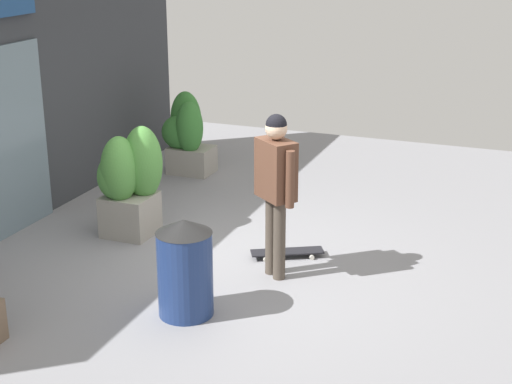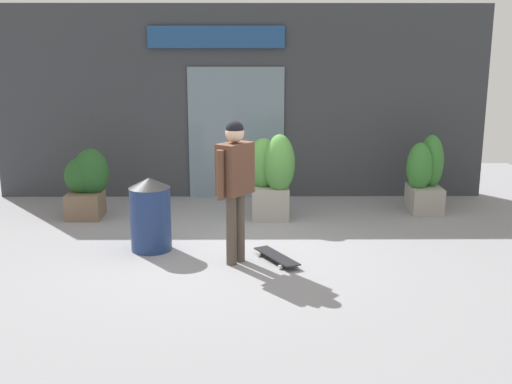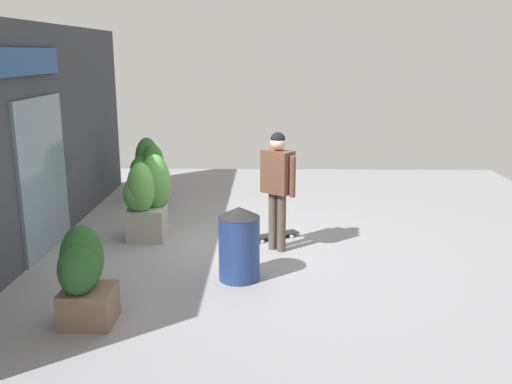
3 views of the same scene
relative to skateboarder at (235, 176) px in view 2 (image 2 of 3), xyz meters
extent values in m
plane|color=gray|center=(0.01, 0.53, -1.10)|extent=(12.00, 12.00, 0.00)
cube|color=#383A3F|center=(0.01, 3.56, 0.55)|extent=(8.50, 0.25, 3.31)
cube|color=slate|center=(-0.06, 3.41, 0.04)|extent=(1.65, 0.06, 2.27)
cube|color=navy|center=(-0.39, 3.39, 1.66)|extent=(2.30, 0.05, 0.37)
cylinder|color=#4C4238|center=(0.05, 0.06, -0.66)|extent=(0.13, 0.13, 0.88)
cylinder|color=#4C4238|center=(-0.05, -0.06, -0.66)|extent=(0.13, 0.13, 0.88)
cube|color=brown|center=(0.00, 0.00, 0.10)|extent=(0.48, 0.51, 0.63)
cylinder|color=brown|center=(0.16, 0.21, 0.06)|extent=(0.09, 0.09, 0.59)
cylinder|color=brown|center=(-0.16, -0.21, 0.06)|extent=(0.09, 0.09, 0.59)
sphere|color=beige|center=(0.00, 0.00, 0.53)|extent=(0.23, 0.23, 0.23)
sphere|color=black|center=(0.00, 0.00, 0.57)|extent=(0.22, 0.22, 0.22)
cube|color=black|center=(0.51, 0.04, -1.03)|extent=(0.57, 0.82, 0.02)
cylinder|color=silver|center=(0.73, -0.14, -1.07)|extent=(0.05, 0.06, 0.05)
cylinder|color=silver|center=(0.54, -0.25, -1.07)|extent=(0.05, 0.06, 0.05)
cylinder|color=silver|center=(0.48, 0.32, -1.07)|extent=(0.05, 0.06, 0.05)
cylinder|color=silver|center=(0.29, 0.22, -1.07)|extent=(0.05, 0.06, 0.05)
cube|color=brown|center=(-2.40, 2.08, -0.90)|extent=(0.52, 0.55, 0.40)
ellipsoid|color=#235123|center=(-2.44, 2.15, -0.45)|extent=(0.54, 0.42, 0.59)
ellipsoid|color=#235123|center=(-2.29, 2.15, -0.39)|extent=(0.54, 0.45, 0.74)
cube|color=gray|center=(3.01, 2.44, -0.90)|extent=(0.50, 0.64, 0.41)
ellipsoid|color=#387A33|center=(2.88, 2.40, -0.36)|extent=(0.40, 0.41, 0.78)
ellipsoid|color=#387A33|center=(2.95, 2.59, -0.47)|extent=(0.45, 0.58, 0.52)
ellipsoid|color=#387A33|center=(3.12, 2.57, -0.31)|extent=(0.39, 0.49, 0.89)
cube|color=gray|center=(0.49, 2.05, -0.85)|extent=(0.57, 0.57, 0.50)
ellipsoid|color=#4C8C3D|center=(0.38, 2.10, -0.25)|extent=(0.51, 0.42, 0.81)
ellipsoid|color=#4C8C3D|center=(0.62, 1.91, -0.21)|extent=(0.47, 0.47, 0.90)
ellipsoid|color=#4C8C3D|center=(0.43, 2.16, -0.35)|extent=(0.57, 0.45, 0.59)
cylinder|color=navy|center=(-1.13, 0.51, -0.68)|extent=(0.53, 0.53, 0.84)
cone|color=black|center=(-1.13, 0.51, -0.19)|extent=(0.54, 0.54, 0.13)
camera|label=1|loc=(-7.13, -2.55, 2.45)|focal=54.18mm
camera|label=2|loc=(0.20, -7.43, 1.59)|focal=44.13mm
camera|label=3|loc=(-8.02, 0.14, 1.79)|focal=39.65mm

